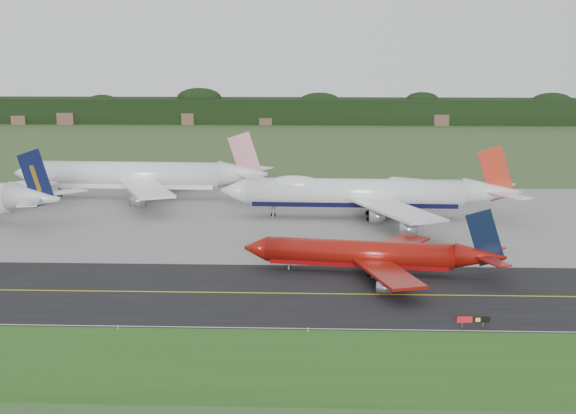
% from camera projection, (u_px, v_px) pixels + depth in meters
% --- Properties ---
extents(ground, '(600.00, 600.00, 0.00)m').
position_uv_depth(ground, '(321.00, 286.00, 125.62)').
color(ground, '#334620').
rests_on(ground, ground).
extents(grass_verge, '(400.00, 30.00, 0.01)m').
position_uv_depth(grass_verge, '(321.00, 376.00, 91.33)').
color(grass_verge, '#295A1A').
rests_on(grass_verge, ground).
extents(taxiway, '(400.00, 32.00, 0.02)m').
position_uv_depth(taxiway, '(321.00, 294.00, 121.70)').
color(taxiway, black).
rests_on(taxiway, ground).
extents(apron, '(400.00, 78.00, 0.01)m').
position_uv_depth(apron, '(320.00, 218.00, 175.59)').
color(apron, gray).
rests_on(apron, ground).
extents(taxiway_centreline, '(400.00, 0.40, 0.00)m').
position_uv_depth(taxiway_centreline, '(321.00, 294.00, 121.70)').
color(taxiway_centreline, gold).
rests_on(taxiway_centreline, taxiway).
extents(taxiway_edge_line, '(400.00, 0.25, 0.00)m').
position_uv_depth(taxiway_edge_line, '(321.00, 329.00, 106.51)').
color(taxiway_edge_line, silver).
rests_on(taxiway_edge_line, taxiway).
extents(horizon_treeline, '(700.00, 25.00, 12.00)m').
position_uv_depth(horizon_treeline, '(320.00, 112.00, 392.80)').
color(horizon_treeline, black).
rests_on(horizon_treeline, ground).
extents(jet_ba_747, '(65.09, 53.99, 16.39)m').
position_uv_depth(jet_ba_747, '(365.00, 193.00, 174.33)').
color(jet_ba_747, silver).
rests_on(jet_ba_747, ground).
extents(jet_red_737, '(43.20, 34.91, 11.67)m').
position_uv_depth(jet_red_737, '(373.00, 255.00, 131.96)').
color(jet_red_737, maroon).
rests_on(jet_red_737, ground).
extents(jet_star_tail, '(63.54, 53.25, 16.78)m').
position_uv_depth(jet_star_tail, '(141.00, 176.00, 197.75)').
color(jet_star_tail, white).
rests_on(jet_star_tail, ground).
extents(taxiway_sign, '(4.44, 0.45, 1.48)m').
position_uv_depth(taxiway_sign, '(473.00, 320.00, 107.01)').
color(taxiway_sign, slate).
rests_on(taxiway_sign, ground).
extents(edge_marker_left, '(0.16, 0.16, 0.50)m').
position_uv_depth(edge_marker_left, '(118.00, 327.00, 106.51)').
color(edge_marker_left, yellow).
rests_on(edge_marker_left, ground).
extents(edge_marker_center, '(0.16, 0.16, 0.50)m').
position_uv_depth(edge_marker_center, '(308.00, 330.00, 105.55)').
color(edge_marker_center, yellow).
rests_on(edge_marker_center, ground).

